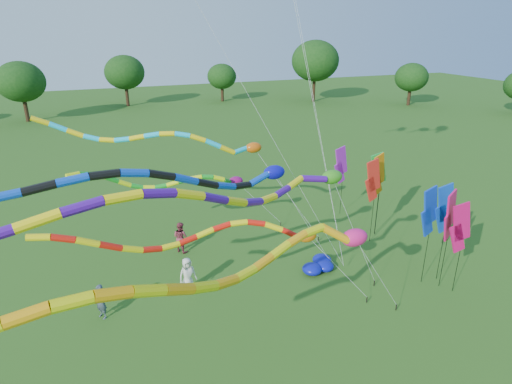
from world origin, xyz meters
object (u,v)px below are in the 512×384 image
object	(u,v)px
blue_nylon_heap	(315,267)
person_a	(187,275)
tube_kite_orange	(266,259)
person_b	(101,302)
person_c	(181,237)
tube_kite_red	(219,236)

from	to	relation	value
blue_nylon_heap	person_a	world-z (taller)	person_a
tube_kite_orange	person_b	world-z (taller)	tube_kite_orange
person_b	person_a	bearing A→B (deg)	62.37
tube_kite_orange	person_c	size ratio (longest dim) A/B	8.01
person_a	person_b	size ratio (longest dim) A/B	1.07
tube_kite_orange	blue_nylon_heap	distance (m)	9.87
person_c	tube_kite_orange	bearing A→B (deg)	144.56
blue_nylon_heap	person_c	xyz separation A→B (m)	(-5.92, 4.62, 0.62)
person_a	person_c	bearing A→B (deg)	72.07
tube_kite_orange	person_c	world-z (taller)	tube_kite_orange
tube_kite_orange	person_a	distance (m)	8.55
tube_kite_orange	person_b	xyz separation A→B (m)	(-4.87, 6.52, -4.60)
tube_kite_red	person_a	bearing A→B (deg)	100.17
tube_kite_red	person_b	size ratio (longest dim) A/B	7.97
tube_kite_orange	person_c	distance (m)	11.95
tube_kite_orange	person_a	xyz separation A→B (m)	(-0.97, 7.17, -4.54)
person_a	person_c	size ratio (longest dim) A/B	0.97
tube_kite_red	person_a	world-z (taller)	tube_kite_red
tube_kite_red	person_b	distance (m)	6.55
tube_kite_red	person_c	world-z (taller)	tube_kite_red
blue_nylon_heap	person_b	size ratio (longest dim) A/B	1.12
tube_kite_red	blue_nylon_heap	world-z (taller)	tube_kite_red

